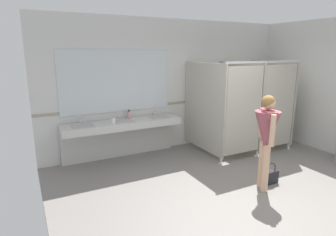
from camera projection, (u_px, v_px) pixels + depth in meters
name	position (u px, v px, depth m)	size (l,w,h in m)	color
ground_plane	(263.00, 199.00, 4.48)	(6.21, 6.20, 0.10)	gray
wall_back	(176.00, 85.00, 6.60)	(6.21, 0.12, 2.93)	silver
wall_back_tile_band	(177.00, 103.00, 6.64)	(6.21, 0.01, 0.06)	#9E937F
vanity_counter	(122.00, 130.00, 5.91)	(2.45, 0.56, 0.95)	silver
mirror_panel	(117.00, 81.00, 5.86)	(2.35, 0.02, 1.28)	silver
bathroom_stalls	(245.00, 104.00, 6.35)	(2.03, 1.48, 2.04)	#B2AD9E
person_standing	(266.00, 132.00, 4.48)	(0.54, 0.54, 1.57)	#DBAD89
handbag	(270.00, 177.00, 4.86)	(0.30, 0.11, 0.38)	black
soap_dispenser	(129.00, 115.00, 6.00)	(0.07, 0.07, 0.19)	#D899B2
paper_cup	(114.00, 121.00, 5.57)	(0.07, 0.07, 0.11)	white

